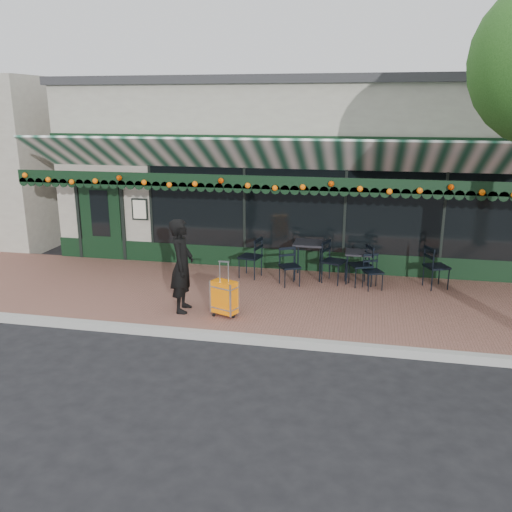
% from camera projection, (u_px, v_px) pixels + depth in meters
% --- Properties ---
extents(ground, '(80.00, 80.00, 0.00)m').
position_uv_depth(ground, '(250.00, 341.00, 9.56)').
color(ground, black).
rests_on(ground, ground).
extents(sidewalk, '(18.00, 4.00, 0.15)m').
position_uv_depth(sidewalk, '(270.00, 299.00, 11.43)').
color(sidewalk, brown).
rests_on(sidewalk, ground).
extents(curb, '(18.00, 0.16, 0.15)m').
position_uv_depth(curb, '(249.00, 339.00, 9.46)').
color(curb, '#9E9E99').
rests_on(curb, ground).
extents(restaurant_building, '(12.00, 9.60, 4.50)m').
position_uv_depth(restaurant_building, '(305.00, 165.00, 16.34)').
color(restaurant_building, gray).
rests_on(restaurant_building, ground).
extents(woman, '(0.51, 0.71, 1.82)m').
position_uv_depth(woman, '(182.00, 266.00, 10.35)').
color(woman, black).
rests_on(woman, sidewalk).
extents(suitcase, '(0.53, 0.42, 1.07)m').
position_uv_depth(suitcase, '(224.00, 298.00, 10.23)').
color(suitcase, orange).
rests_on(suitcase, sidewalk).
extents(cafe_table_a, '(0.57, 0.57, 0.71)m').
position_uv_depth(cafe_table_a, '(358.00, 255.00, 12.13)').
color(cafe_table_a, black).
rests_on(cafe_table_a, sidewalk).
extents(cafe_table_b, '(0.69, 0.69, 0.85)m').
position_uv_depth(cafe_table_b, '(309.00, 246.00, 12.42)').
color(cafe_table_b, black).
rests_on(cafe_table_b, sidewalk).
extents(chair_a_left, '(0.60, 0.60, 0.91)m').
position_uv_depth(chair_a_left, '(361.00, 265.00, 11.96)').
color(chair_a_left, black).
rests_on(chair_a_left, sidewalk).
extents(chair_a_right, '(0.62, 0.62, 0.94)m').
position_uv_depth(chair_a_right, '(437.00, 267.00, 11.78)').
color(chair_a_right, black).
rests_on(chair_a_right, sidewalk).
extents(chair_a_front, '(0.51, 0.51, 0.77)m').
position_uv_depth(chair_a_front, '(373.00, 272.00, 11.72)').
color(chair_a_front, black).
rests_on(chair_a_front, sidewalk).
extents(chair_b_left, '(0.57, 0.57, 0.96)m').
position_uv_depth(chair_b_left, '(250.00, 257.00, 12.53)').
color(chair_b_left, black).
rests_on(chair_b_left, sidewalk).
extents(chair_b_right, '(0.62, 0.62, 0.96)m').
position_uv_depth(chair_b_right, '(334.00, 262.00, 12.15)').
color(chair_b_right, black).
rests_on(chair_b_right, sidewalk).
extents(chair_b_front, '(0.58, 0.58, 0.85)m').
position_uv_depth(chair_b_front, '(290.00, 267.00, 11.97)').
color(chair_b_front, black).
rests_on(chair_b_front, sidewalk).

